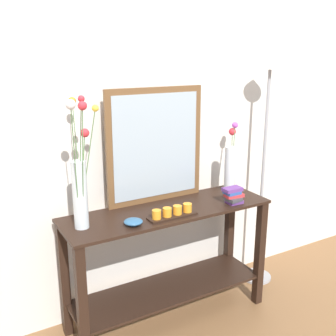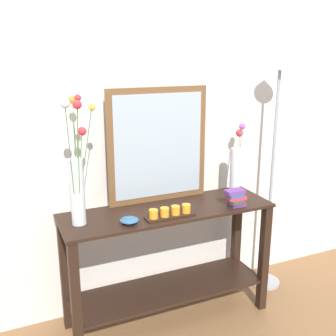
{
  "view_description": "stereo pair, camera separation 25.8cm",
  "coord_description": "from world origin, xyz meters",
  "px_view_note": "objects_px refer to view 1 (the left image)",
  "views": [
    {
      "loc": [
        -1.24,
        -2.15,
        1.8
      ],
      "look_at": [
        0.0,
        0.0,
        1.09
      ],
      "focal_mm": 43.49,
      "sensor_mm": 36.0,
      "label": 1
    },
    {
      "loc": [
        -1.01,
        -2.27,
        1.8
      ],
      "look_at": [
        0.0,
        0.0,
        1.09
      ],
      "focal_mm": 43.49,
      "sensor_mm": 36.0,
      "label": 2
    }
  ],
  "objects_px": {
    "vase_right": "(230,165)",
    "book_stack": "(233,195)",
    "candle_tray": "(172,213)",
    "decorative_bowl": "(133,222)",
    "tall_vase_left": "(80,181)",
    "floor_lamp": "(266,135)",
    "console_table": "(168,252)",
    "mirror_leaning": "(155,146)"
  },
  "relations": [
    {
      "from": "vase_right",
      "to": "book_stack",
      "type": "distance_m",
      "value": 0.29
    },
    {
      "from": "candle_tray",
      "to": "decorative_bowl",
      "type": "height_order",
      "value": "candle_tray"
    },
    {
      "from": "candle_tray",
      "to": "tall_vase_left",
      "type": "bearing_deg",
      "value": 167.21
    },
    {
      "from": "decorative_bowl",
      "to": "book_stack",
      "type": "distance_m",
      "value": 0.74
    },
    {
      "from": "floor_lamp",
      "to": "tall_vase_left",
      "type": "bearing_deg",
      "value": -176.52
    },
    {
      "from": "console_table",
      "to": "tall_vase_left",
      "type": "bearing_deg",
      "value": -179.41
    },
    {
      "from": "tall_vase_left",
      "to": "console_table",
      "type": "bearing_deg",
      "value": 0.59
    },
    {
      "from": "tall_vase_left",
      "to": "decorative_bowl",
      "type": "height_order",
      "value": "tall_vase_left"
    },
    {
      "from": "mirror_leaning",
      "to": "vase_right",
      "type": "distance_m",
      "value": 0.6
    },
    {
      "from": "candle_tray",
      "to": "decorative_bowl",
      "type": "bearing_deg",
      "value": 178.8
    },
    {
      "from": "tall_vase_left",
      "to": "vase_right",
      "type": "xyz_separation_m",
      "value": [
        1.14,
        0.09,
        -0.09
      ]
    },
    {
      "from": "candle_tray",
      "to": "decorative_bowl",
      "type": "distance_m",
      "value": 0.26
    },
    {
      "from": "tall_vase_left",
      "to": "book_stack",
      "type": "height_order",
      "value": "tall_vase_left"
    },
    {
      "from": "tall_vase_left",
      "to": "mirror_leaning",
      "type": "bearing_deg",
      "value": 17.94
    },
    {
      "from": "vase_right",
      "to": "decorative_bowl",
      "type": "relative_size",
      "value": 4.43
    },
    {
      "from": "candle_tray",
      "to": "book_stack",
      "type": "xyz_separation_m",
      "value": [
        0.48,
        -0.0,
        0.03
      ]
    },
    {
      "from": "console_table",
      "to": "floor_lamp",
      "type": "distance_m",
      "value": 1.14
    },
    {
      "from": "vase_right",
      "to": "floor_lamp",
      "type": "distance_m",
      "value": 0.38
    },
    {
      "from": "mirror_leaning",
      "to": "floor_lamp",
      "type": "xyz_separation_m",
      "value": [
        0.88,
        -0.1,
        0.01
      ]
    },
    {
      "from": "tall_vase_left",
      "to": "decorative_bowl",
      "type": "xyz_separation_m",
      "value": [
        0.27,
        -0.12,
        -0.26
      ]
    },
    {
      "from": "floor_lamp",
      "to": "vase_right",
      "type": "bearing_deg",
      "value": -179.86
    },
    {
      "from": "tall_vase_left",
      "to": "vase_right",
      "type": "relative_size",
      "value": 1.53
    },
    {
      "from": "vase_right",
      "to": "floor_lamp",
      "type": "relative_size",
      "value": 0.28
    },
    {
      "from": "tall_vase_left",
      "to": "candle_tray",
      "type": "relative_size",
      "value": 2.42
    },
    {
      "from": "candle_tray",
      "to": "floor_lamp",
      "type": "distance_m",
      "value": 1.03
    },
    {
      "from": "candle_tray",
      "to": "floor_lamp",
      "type": "relative_size",
      "value": 0.18
    },
    {
      "from": "console_table",
      "to": "decorative_bowl",
      "type": "xyz_separation_m",
      "value": [
        -0.31,
        -0.12,
        0.34
      ]
    },
    {
      "from": "vase_right",
      "to": "book_stack",
      "type": "height_order",
      "value": "vase_right"
    },
    {
      "from": "console_table",
      "to": "vase_right",
      "type": "xyz_separation_m",
      "value": [
        0.57,
        0.08,
        0.51
      ]
    },
    {
      "from": "vase_right",
      "to": "decorative_bowl",
      "type": "distance_m",
      "value": 0.91
    },
    {
      "from": "candle_tray",
      "to": "floor_lamp",
      "type": "height_order",
      "value": "floor_lamp"
    },
    {
      "from": "book_stack",
      "to": "floor_lamp",
      "type": "relative_size",
      "value": 0.08
    },
    {
      "from": "tall_vase_left",
      "to": "decorative_bowl",
      "type": "bearing_deg",
      "value": -23.17
    },
    {
      "from": "candle_tray",
      "to": "book_stack",
      "type": "distance_m",
      "value": 0.48
    },
    {
      "from": "console_table",
      "to": "book_stack",
      "type": "height_order",
      "value": "book_stack"
    },
    {
      "from": "console_table",
      "to": "candle_tray",
      "type": "height_order",
      "value": "candle_tray"
    },
    {
      "from": "decorative_bowl",
      "to": "book_stack",
      "type": "height_order",
      "value": "book_stack"
    },
    {
      "from": "book_stack",
      "to": "candle_tray",
      "type": "bearing_deg",
      "value": 179.83
    },
    {
      "from": "book_stack",
      "to": "console_table",
      "type": "bearing_deg",
      "value": 163.45
    },
    {
      "from": "mirror_leaning",
      "to": "book_stack",
      "type": "bearing_deg",
      "value": -36.41
    },
    {
      "from": "tall_vase_left",
      "to": "floor_lamp",
      "type": "height_order",
      "value": "floor_lamp"
    },
    {
      "from": "tall_vase_left",
      "to": "candle_tray",
      "type": "distance_m",
      "value": 0.61
    }
  ]
}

